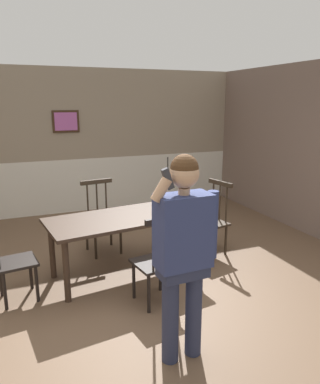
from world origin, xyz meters
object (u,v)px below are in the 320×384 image
chair_by_doorway (210,220)px  chair_at_table_head (13,262)px  dining_table (125,223)px  chair_opposite_corner (102,219)px  chair_near_window (157,261)px  person_figure (184,245)px

chair_by_doorway → chair_at_table_head: size_ratio=1.13×
dining_table → chair_opposite_corner: chair_opposite_corner is taller
chair_near_window → chair_at_table_head: size_ratio=1.11×
chair_at_table_head → chair_opposite_corner: chair_opposite_corner is taller
chair_opposite_corner → person_figure: person_figure is taller
dining_table → chair_at_table_head: 1.33m
chair_by_doorway → person_figure: size_ratio=0.59×
dining_table → person_figure: person_figure is taller
chair_by_doorway → chair_at_table_head: (-2.62, -0.35, -0.03)m
person_figure → chair_by_doorway: bearing=-127.6°
chair_near_window → chair_opposite_corner: 1.63m
chair_opposite_corner → chair_near_window: bearing=90.1°
dining_table → chair_by_doorway: bearing=7.7°
chair_at_table_head → chair_opposite_corner: 1.55m
dining_table → chair_by_doorway: size_ratio=1.89×
chair_by_doorway → chair_at_table_head: 2.64m
chair_at_table_head → person_figure: size_ratio=0.52×
chair_opposite_corner → person_figure: 2.55m
chair_at_table_head → person_figure: person_figure is taller
chair_near_window → chair_at_table_head: 1.55m
chair_at_table_head → person_figure: 2.08m
person_figure → chair_at_table_head: bearing=-51.7°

